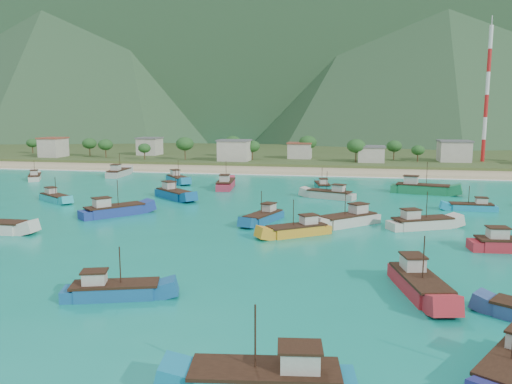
% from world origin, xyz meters
% --- Properties ---
extents(ground, '(600.00, 600.00, 0.00)m').
position_xyz_m(ground, '(0.00, 0.00, 0.00)').
color(ground, '#0C8C7F').
rests_on(ground, ground).
extents(beach, '(400.00, 18.00, 1.20)m').
position_xyz_m(beach, '(0.00, 79.00, 0.00)').
color(beach, beige).
rests_on(beach, ground).
extents(land, '(400.00, 110.00, 2.40)m').
position_xyz_m(land, '(0.00, 140.00, 0.00)').
color(land, '#385123').
rests_on(land, ground).
extents(surf_line, '(400.00, 2.50, 0.08)m').
position_xyz_m(surf_line, '(0.00, 69.50, 0.00)').
color(surf_line, white).
rests_on(surf_line, ground).
extents(mountains, '(1520.00, 440.00, 260.00)m').
position_xyz_m(mountains, '(-18.31, 403.81, 106.83)').
color(mountains, slate).
rests_on(mountains, ground).
extents(village, '(219.00, 27.01, 7.80)m').
position_xyz_m(village, '(12.16, 102.27, 4.78)').
color(village, beige).
rests_on(village, ground).
extents(vegetation, '(276.90, 26.03, 8.44)m').
position_xyz_m(vegetation, '(-7.89, 102.93, 5.24)').
color(vegetation, '#235623').
rests_on(vegetation, ground).
extents(radio_tower, '(1.20, 1.20, 44.10)m').
position_xyz_m(radio_tower, '(55.40, 108.00, 23.65)').
color(radio_tower, red).
rests_on(radio_tower, ground).
extents(boat_1, '(10.44, 9.70, 6.51)m').
position_xyz_m(boat_1, '(-23.09, 25.32, 0.79)').
color(boat_1, '#0D528E').
rests_on(boat_1, ground).
extents(boat_2, '(10.48, 7.15, 6.02)m').
position_xyz_m(boat_2, '(23.29, 6.39, 0.70)').
color(boat_2, beige).
rests_on(boat_2, ground).
extents(boat_3, '(4.43, 9.40, 5.35)m').
position_xyz_m(boat_3, '(6.00, 44.56, 0.58)').
color(boat_3, '#16756C').
rests_on(boat_3, ground).
extents(boat_5, '(9.60, 10.50, 6.50)m').
position_xyz_m(boat_5, '(-26.80, 6.32, 0.79)').
color(boat_5, navy).
rests_on(boat_5, ground).
extents(boat_6, '(5.60, 9.73, 5.52)m').
position_xyz_m(boat_6, '(-0.91, 6.47, 0.61)').
color(boat_6, '#15568D').
rests_on(boat_6, ground).
extents(boat_7, '(8.24, 2.44, 4.87)m').
position_xyz_m(boat_7, '(34.12, 23.32, 0.49)').
color(boat_7, '#1791BC').
rests_on(boat_7, ground).
extents(boat_8, '(4.41, 11.77, 6.81)m').
position_xyz_m(boat_8, '(-51.75, 58.57, 0.84)').
color(boat_8, '#ADA79E').
rests_on(boat_8, ground).
extents(boat_12, '(4.84, 11.74, 6.73)m').
position_xyz_m(boat_12, '(-16.29, 41.50, 0.83)').
color(boat_12, '#B02D44').
rests_on(boat_12, ground).
extents(boat_13, '(9.92, 9.73, 6.34)m').
position_xyz_m(boat_13, '(12.52, 6.56, 0.76)').
color(boat_13, beige).
rests_on(boat_13, ground).
extents(boat_14, '(9.37, 5.25, 5.31)m').
position_xyz_m(boat_14, '(-8.67, -29.42, 0.57)').
color(boat_14, '#16588F').
rests_on(boat_14, ground).
extents(boat_15, '(5.40, 10.95, 6.21)m').
position_xyz_m(boat_15, '(19.54, -22.42, 0.74)').
color(boat_15, red).
rests_on(boat_15, ground).
extents(boat_17, '(10.69, 4.49, 6.12)m').
position_xyz_m(boat_17, '(8.30, -42.65, 0.72)').
color(boat_17, '#117CA1').
rests_on(boat_17, ground).
extents(boat_19, '(8.96, 7.18, 5.31)m').
position_xyz_m(boat_19, '(-45.14, 17.47, 0.57)').
color(boat_19, '#24ACB7').
rests_on(boat_19, ground).
extents(boat_21, '(12.96, 6.37, 7.36)m').
position_xyz_m(boat_21, '(27.69, 41.98, 0.94)').
color(boat_21, '#197646').
rests_on(boat_21, ground).
extents(boat_22, '(9.39, 7.84, 5.63)m').
position_xyz_m(boat_22, '(5.49, -1.54, 0.63)').
color(boat_22, orange).
rests_on(boat_22, ground).
extents(boat_29, '(10.35, 4.03, 5.96)m').
position_xyz_m(boat_29, '(32.89, -4.56, 0.69)').
color(boat_29, '#B5222D').
rests_on(boat_29, ground).
extents(boat_30, '(10.46, 6.30, 5.94)m').
position_xyz_m(boat_30, '(8.45, 31.59, 0.69)').
color(boat_30, '#B2AFA1').
rests_on(boat_30, ground).
extents(boat_32, '(8.85, 10.07, 6.15)m').
position_xyz_m(boat_32, '(-30.80, 48.68, 0.72)').
color(boat_32, '#176F99').
rests_on(boat_32, ground).
extents(boat_33, '(7.17, 9.35, 5.48)m').
position_xyz_m(boat_33, '(-69.90, 46.69, 0.60)').
color(boat_33, beige).
rests_on(boat_33, ground).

